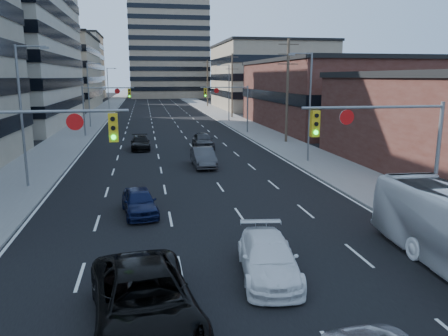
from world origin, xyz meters
TOP-DOWN VIEW (x-y plane):
  - road_surface at (0.00, 130.00)m, footprint 18.00×300.00m
  - sidewalk_left at (-11.50, 130.00)m, footprint 5.00×300.00m
  - sidewalk_right at (11.50, 130.00)m, footprint 5.00×300.00m
  - office_left_far at (-24.00, 100.00)m, footprint 20.00×30.00m
  - storefront_right_mid at (24.00, 50.00)m, footprint 20.00×30.00m
  - office_right_far at (25.00, 88.00)m, footprint 22.00×28.00m
  - apartment_tower at (6.00, 150.00)m, footprint 26.00×26.00m
  - bg_block_left at (-28.00, 140.00)m, footprint 24.00×24.00m
  - bg_block_right at (32.00, 130.00)m, footprint 22.00×22.00m
  - signal_near_left at (-7.45, 8.00)m, footprint 6.59×0.33m
  - signal_near_right at (7.45, 8.00)m, footprint 6.59×0.33m
  - signal_far_left at (-7.68, 45.00)m, footprint 6.09×0.33m
  - signal_far_right at (7.68, 45.00)m, footprint 6.09×0.33m
  - utility_pole_block at (12.20, 36.00)m, footprint 2.20×0.28m
  - utility_pole_midblock at (12.20, 66.00)m, footprint 2.20×0.28m
  - utility_pole_distant at (12.20, 96.00)m, footprint 2.20×0.28m
  - streetlight_left_near at (-10.34, 20.00)m, footprint 2.03×0.22m
  - streetlight_left_mid at (-10.34, 55.00)m, footprint 2.03×0.22m
  - streetlight_left_far at (-10.34, 90.00)m, footprint 2.03×0.22m
  - streetlight_right_near at (10.34, 25.00)m, footprint 2.03×0.22m
  - streetlight_right_far at (10.34, 60.00)m, footprint 2.03×0.22m
  - black_pickup at (-3.09, 2.27)m, footprint 3.58×6.46m
  - white_van at (1.29, 4.90)m, footprint 2.59×5.05m
  - sedan_blue at (-3.33, 13.08)m, footprint 2.14×4.24m
  - sedan_grey_center at (1.60, 24.80)m, footprint 1.68×4.67m
  - sedan_black_far at (-3.41, 34.34)m, footprint 1.97×4.62m
  - sedan_grey_right at (2.83, 34.21)m, footprint 1.94×4.66m

SIDE VIEW (x-z plane):
  - road_surface at x=0.00m, z-range 0.00..0.02m
  - sidewalk_left at x=-11.50m, z-range 0.00..0.15m
  - sidewalk_right at x=11.50m, z-range 0.00..0.15m
  - sedan_black_far at x=-3.41m, z-range 0.00..1.33m
  - sedan_blue at x=-3.33m, z-range 0.00..1.38m
  - white_van at x=1.29m, z-range 0.00..1.40m
  - sedan_grey_center at x=1.60m, z-range 0.00..1.53m
  - sedan_grey_right at x=2.83m, z-range 0.00..1.58m
  - black_pickup at x=-3.09m, z-range 0.00..1.71m
  - signal_far_left at x=-7.68m, z-range 1.30..7.30m
  - signal_far_right at x=7.68m, z-range 1.30..7.30m
  - signal_near_left at x=-7.45m, z-range 1.33..7.33m
  - signal_near_right at x=7.45m, z-range 1.33..7.33m
  - storefront_right_mid at x=24.00m, z-range 0.00..9.00m
  - streetlight_left_near at x=-10.34m, z-range 0.55..9.55m
  - streetlight_left_mid at x=-10.34m, z-range 0.55..9.55m
  - streetlight_left_far at x=-10.34m, z-range 0.55..9.55m
  - streetlight_right_near at x=10.34m, z-range 0.55..9.55m
  - streetlight_right_far at x=10.34m, z-range 0.55..9.55m
  - utility_pole_block at x=12.20m, z-range 0.28..11.28m
  - utility_pole_midblock at x=12.20m, z-range 0.28..11.28m
  - utility_pole_distant at x=12.20m, z-range 0.28..11.28m
  - bg_block_right at x=32.00m, z-range 0.00..12.00m
  - office_right_far at x=25.00m, z-range 0.00..14.00m
  - office_left_far at x=-24.00m, z-range 0.00..16.00m
  - bg_block_left at x=-28.00m, z-range 0.00..20.00m
  - apartment_tower at x=6.00m, z-range 0.00..58.00m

